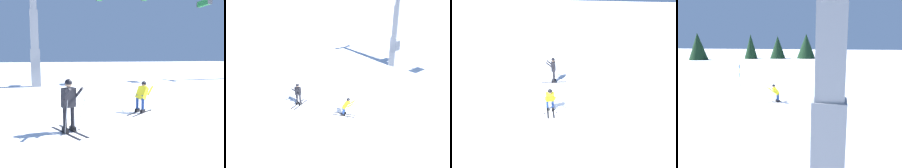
% 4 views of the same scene
% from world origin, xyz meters
% --- Properties ---
extents(ground_plane, '(260.00, 260.00, 0.00)m').
position_xyz_m(ground_plane, '(0.00, 0.00, 0.00)').
color(ground_plane, white).
extents(skier_carving_main, '(1.66, 1.33, 1.54)m').
position_xyz_m(skier_carving_main, '(0.95, -0.57, 0.80)').
color(skier_carving_main, black).
rests_on(skier_carving_main, ground_plane).
extents(lift_tower_near, '(0.78, 2.82, 10.20)m').
position_xyz_m(lift_tower_near, '(-3.53, 10.60, 4.25)').
color(lift_tower_near, gray).
rests_on(lift_tower_near, ground_plane).
extents(skier_distant_uphill, '(1.05, 1.75, 1.81)m').
position_xyz_m(skier_distant_uphill, '(-2.59, -2.30, 1.05)').
color(skier_distant_uphill, black).
rests_on(skier_distant_uphill, ground_plane).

